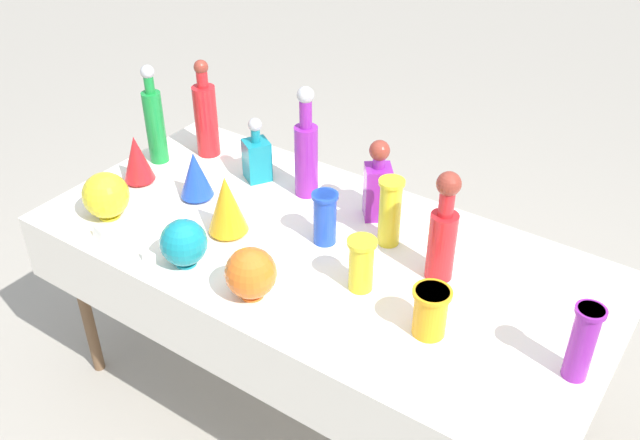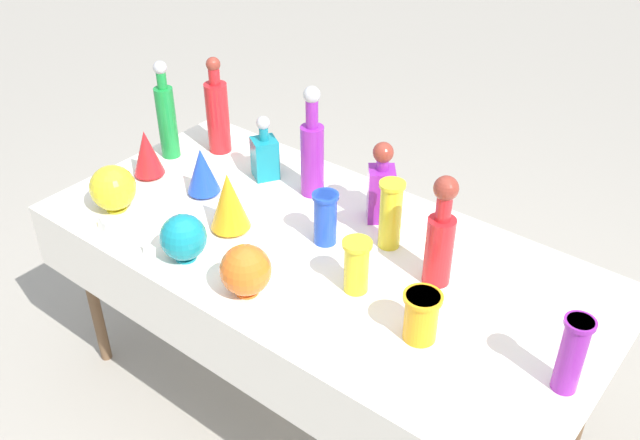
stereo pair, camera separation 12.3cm
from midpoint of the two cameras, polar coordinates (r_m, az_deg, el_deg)
The scene contains 22 objects.
ground_plane at distance 2.85m, azimuth -1.28°, elevation -14.49°, with size 40.00×40.00×0.00m, color #A0998C.
display_table at distance 2.34m, azimuth -1.90°, elevation -3.52°, with size 1.90×0.91×0.76m.
tall_bottle_0 at distance 2.13m, azimuth 8.19°, elevation -1.00°, with size 0.08×0.08×0.37m.
tall_bottle_1 at distance 2.82m, azimuth -10.38°, elevation 8.19°, with size 0.09×0.09×0.39m.
tall_bottle_2 at distance 2.51m, azimuth -2.53°, elevation 5.48°, with size 0.08×0.08×0.42m.
tall_bottle_3 at distance 2.81m, azimuth -14.35°, elevation 7.66°, with size 0.07×0.07×0.39m.
square_decanter_0 at distance 2.65m, azimuth -6.42°, elevation 5.09°, with size 0.12×0.12×0.25m.
square_decanter_1 at distance 2.40m, azimuth 3.19°, elevation 2.88°, with size 0.12×0.12×0.29m.
slender_vase_0 at distance 2.10m, azimuth 1.65°, elevation -3.45°, with size 0.09×0.09×0.17m.
slender_vase_1 at distance 1.97m, azimuth 7.06°, elevation -7.21°, with size 0.11×0.11×0.15m.
slender_vase_2 at distance 2.29m, azimuth -1.06°, elevation 0.23°, with size 0.09×0.09×0.18m.
slender_vase_3 at distance 1.91m, azimuth 18.54°, elevation -9.19°, with size 0.08×0.08×0.23m.
slender_vase_4 at distance 2.28m, azimuth 4.09°, elevation 0.75°, with size 0.08×0.08×0.24m.
fluted_vase_0 at distance 2.72m, azimuth -15.72°, elevation 4.74°, with size 0.11×0.11×0.19m.
fluted_vase_1 at distance 2.57m, azimuth -11.31°, elevation 3.56°, with size 0.12×0.12×0.18m.
fluted_vase_2 at distance 2.35m, azimuth -8.98°, elevation 1.22°, with size 0.13×0.13×0.21m.
round_bowl_0 at distance 2.09m, azimuth -7.25°, elevation -4.27°, with size 0.15×0.15×0.16m.
round_bowl_1 at distance 2.54m, azimuth -18.10°, elevation 1.86°, with size 0.16×0.16×0.17m.
round_bowl_2 at distance 2.25m, azimuth -12.40°, elevation -1.82°, with size 0.15×0.15×0.16m.
price_tag_left at distance 2.47m, azimuth -18.73°, elevation -1.16°, with size 0.06×0.01×0.04m, color white.
price_tag_center at distance 2.31m, azimuth -15.02°, elevation -2.98°, with size 0.06×0.01×0.05m, color white.
cardboard_box_behind_left at distance 3.20m, azimuth 10.18°, elevation -5.27°, with size 0.49×0.40×0.34m.
Camera 1 is at (1.06, -1.55, 2.14)m, focal length 40.00 mm.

